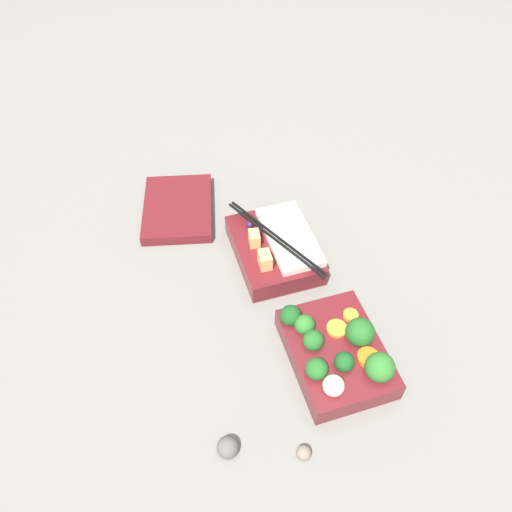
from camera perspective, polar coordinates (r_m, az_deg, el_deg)
ground_plane at (r=0.81m, az=5.41°, el=-6.28°), size 3.00×3.00×0.00m
bento_tray_vegetable at (r=0.75m, az=9.27°, el=-10.71°), size 0.17×0.13×0.07m
bento_tray_rice at (r=0.86m, az=2.27°, el=0.96°), size 0.21×0.13×0.06m
bento_lid at (r=0.96m, az=-8.91°, el=5.39°), size 0.19×0.16×0.02m
pebble_0 at (r=0.70m, az=-3.23°, el=-21.00°), size 0.03×0.03×0.03m
pebble_1 at (r=0.70m, az=5.49°, el=-21.48°), size 0.02×0.02×0.02m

